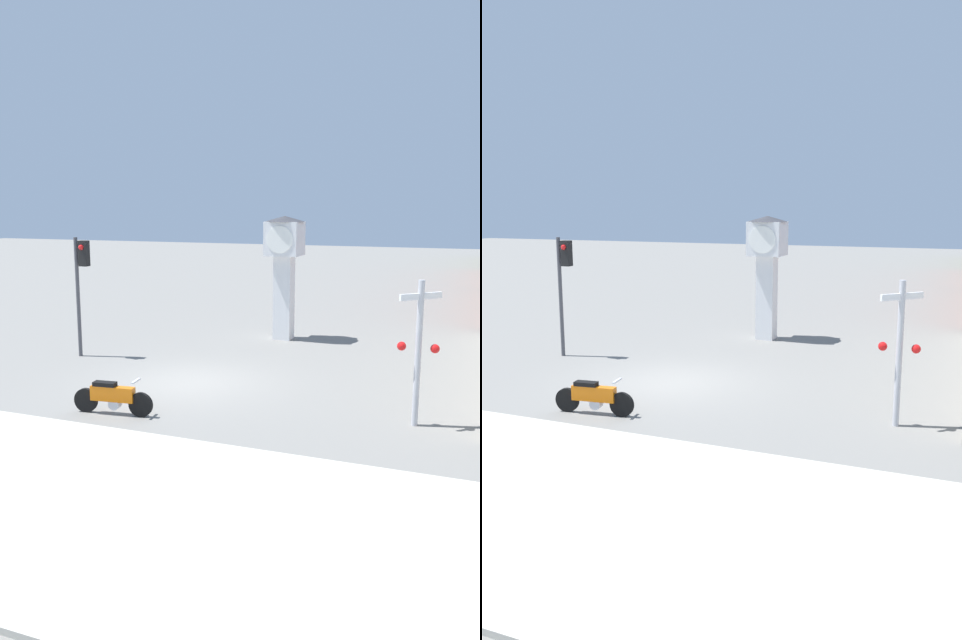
% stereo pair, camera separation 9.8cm
% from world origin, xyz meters
% --- Properties ---
extents(ground_plane, '(120.00, 120.00, 0.00)m').
position_xyz_m(ground_plane, '(0.00, 0.00, 0.00)').
color(ground_plane, slate).
extents(sidewalk_strip, '(36.00, 6.00, 0.10)m').
position_xyz_m(sidewalk_strip, '(0.00, -7.05, 0.05)').
color(sidewalk_strip, '#BCB7A8').
rests_on(sidewalk_strip, ground_plane).
extents(motorcycle, '(1.96, 0.45, 0.87)m').
position_xyz_m(motorcycle, '(-0.51, -3.05, 0.42)').
color(motorcycle, black).
rests_on(motorcycle, ground_plane).
extents(clock_tower, '(1.44, 1.44, 4.44)m').
position_xyz_m(clock_tower, '(0.67, 6.43, 2.97)').
color(clock_tower, white).
rests_on(clock_tower, ground_plane).
extents(traffic_light, '(0.50, 0.35, 3.82)m').
position_xyz_m(traffic_light, '(-4.51, 1.50, 2.64)').
color(traffic_light, '#47474C').
rests_on(traffic_light, ground_plane).
extents(railroad_crossing_signal, '(0.90, 0.82, 3.24)m').
position_xyz_m(railroad_crossing_signal, '(6.12, -1.26, 1.78)').
color(railroad_crossing_signal, '#B7B7BC').
rests_on(railroad_crossing_signal, ground_plane).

